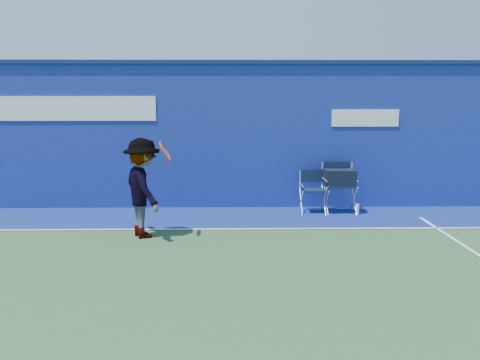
{
  "coord_description": "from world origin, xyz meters",
  "views": [
    {
      "loc": [
        0.8,
        -5.59,
        2.38
      ],
      "look_at": [
        0.95,
        2.6,
        1.0
      ],
      "focal_mm": 38.0,
      "sensor_mm": 36.0,
      "label": 1
    }
  ],
  "objects_px": {
    "directors_chair_left": "(314,200)",
    "directors_chair_right": "(339,192)",
    "water_bottle": "(357,209)",
    "tennis_player": "(143,188)"
  },
  "relations": [
    {
      "from": "directors_chair_left",
      "to": "directors_chair_right",
      "type": "xyz_separation_m",
      "value": [
        0.51,
        -0.01,
        0.16
      ]
    },
    {
      "from": "directors_chair_left",
      "to": "water_bottle",
      "type": "xyz_separation_m",
      "value": [
        0.85,
        -0.23,
        -0.16
      ]
    },
    {
      "from": "directors_chair_left",
      "to": "directors_chair_right",
      "type": "bearing_deg",
      "value": -1.44
    },
    {
      "from": "directors_chair_right",
      "to": "water_bottle",
      "type": "bearing_deg",
      "value": -32.75
    },
    {
      "from": "water_bottle",
      "to": "tennis_player",
      "type": "bearing_deg",
      "value": -159.59
    },
    {
      "from": "directors_chair_left",
      "to": "directors_chair_right",
      "type": "distance_m",
      "value": 0.54
    },
    {
      "from": "directors_chair_right",
      "to": "directors_chair_left",
      "type": "bearing_deg",
      "value": 178.56
    },
    {
      "from": "directors_chair_right",
      "to": "tennis_player",
      "type": "distance_m",
      "value": 4.07
    },
    {
      "from": "water_bottle",
      "to": "tennis_player",
      "type": "xyz_separation_m",
      "value": [
        -4.01,
        -1.49,
        0.73
      ]
    },
    {
      "from": "directors_chair_left",
      "to": "water_bottle",
      "type": "distance_m",
      "value": 0.89
    }
  ]
}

